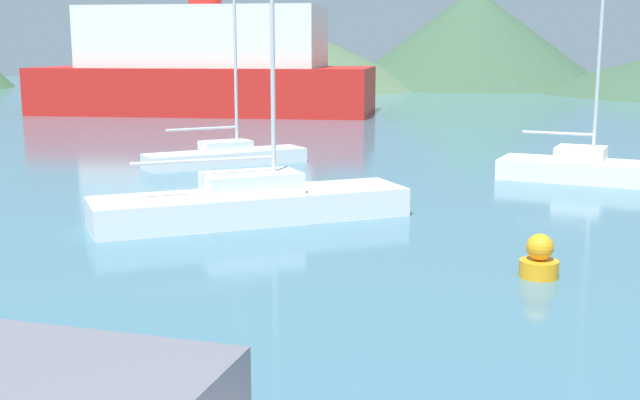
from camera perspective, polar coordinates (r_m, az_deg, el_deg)
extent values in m
cube|color=white|center=(21.01, -4.88, -0.47)|extent=(8.31, 5.42, 0.75)
cube|color=white|center=(20.89, -4.90, 1.25)|extent=(2.85, 2.36, 0.53)
cylinder|color=#BCBCC1|center=(20.48, -8.25, 2.79)|extent=(3.38, 1.70, 0.10)
cube|color=white|center=(28.70, 17.99, 2.00)|extent=(5.71, 3.91, 0.68)
cube|color=white|center=(28.62, 18.05, 3.15)|extent=(2.02, 1.97, 0.48)
cylinder|color=#BCBCC1|center=(28.37, 19.42, 12.39)|extent=(0.12, 0.12, 9.74)
cylinder|color=#BCBCC1|center=(28.66, 16.56, 4.57)|extent=(2.25, 0.96, 0.10)
cube|color=white|center=(31.09, -6.70, 2.98)|extent=(6.09, 4.68, 0.56)
cube|color=white|center=(31.03, -6.72, 3.85)|extent=(2.16, 1.92, 0.39)
cylinder|color=#BCBCC1|center=(30.99, -6.07, 11.60)|extent=(0.12, 0.12, 8.76)
cylinder|color=#BCBCC1|center=(30.62, -8.39, 5.04)|extent=(2.42, 1.61, 0.10)
cube|color=red|center=(56.67, -8.04, 7.76)|extent=(23.32, 10.65, 3.14)
cube|color=silver|center=(56.60, -8.13, 11.39)|extent=(16.42, 8.81, 4.04)
cylinder|color=orange|center=(16.44, 15.30, -4.73)|extent=(0.76, 0.76, 0.34)
sphere|color=orange|center=(16.33, 15.37, -3.25)|extent=(0.53, 0.53, 0.53)
cone|color=#4C6647|center=(91.31, -3.87, 10.58)|extent=(36.25, 36.25, 8.33)
cone|color=#38563D|center=(95.72, 10.88, 11.26)|extent=(30.31, 30.31, 11.14)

